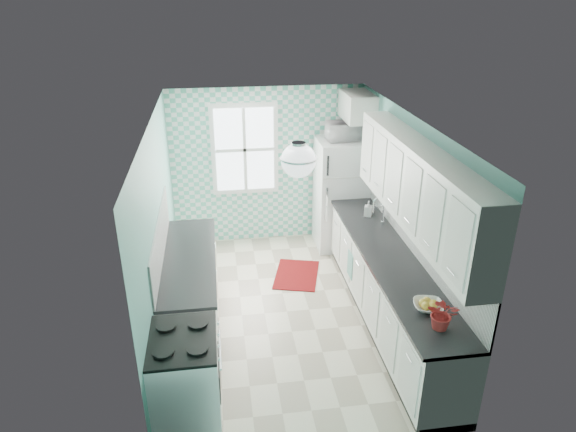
{
  "coord_description": "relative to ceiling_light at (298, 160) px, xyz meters",
  "views": [
    {
      "loc": [
        -0.79,
        -5.5,
        3.89
      ],
      "look_at": [
        0.05,
        0.25,
        1.25
      ],
      "focal_mm": 32.0,
      "sensor_mm": 36.0,
      "label": 1
    }
  ],
  "objects": [
    {
      "name": "floor",
      "position": [
        0.0,
        0.8,
        -2.33
      ],
      "size": [
        3.0,
        4.4,
        0.02
      ],
      "primitive_type": "cube",
      "color": "beige",
      "rests_on": "ground"
    },
    {
      "name": "ceiling_light",
      "position": [
        0.0,
        0.0,
        0.0
      ],
      "size": [
        0.34,
        0.34,
        0.35
      ],
      "color": "silver",
      "rests_on": "ceiling"
    },
    {
      "name": "upper_cabinet_fridge",
      "position": [
        1.3,
        2.63,
        -0.07
      ],
      "size": [
        0.4,
        0.74,
        0.4
      ],
      "primitive_type": "cube",
      "color": "white",
      "rests_on": "wall_right"
    },
    {
      "name": "rug",
      "position": [
        0.27,
        1.69,
        -2.32
      ],
      "size": [
        0.81,
        0.99,
        0.01
      ],
      "primitive_type": "cube",
      "rotation": [
        0.0,
        0.0,
        -0.27
      ],
      "color": "maroon",
      "rests_on": "floor"
    },
    {
      "name": "window",
      "position": [
        -0.35,
        2.96,
        -0.77
      ],
      "size": [
        1.04,
        0.05,
        1.44
      ],
      "color": "white",
      "rests_on": "wall_back"
    },
    {
      "name": "backsplash_right",
      "position": [
        1.49,
        0.4,
        -1.13
      ],
      "size": [
        0.02,
        3.6,
        0.51
      ],
      "primitive_type": "cube",
      "color": "white",
      "rests_on": "wall_right"
    },
    {
      "name": "stove",
      "position": [
        -1.2,
        -0.85,
        -1.82
      ],
      "size": [
        0.63,
        0.79,
        0.95
      ],
      "rotation": [
        0.0,
        0.0,
        -0.02
      ],
      "color": "white",
      "rests_on": "floor"
    },
    {
      "name": "backsplash_left",
      "position": [
        -1.49,
        0.73,
        -1.13
      ],
      "size": [
        0.02,
        2.15,
        0.51
      ],
      "primitive_type": "cube",
      "color": "white",
      "rests_on": "wall_left"
    },
    {
      "name": "upper_cabinets_right",
      "position": [
        1.33,
        0.2,
        -0.42
      ],
      "size": [
        0.33,
        3.2,
        0.9
      ],
      "primitive_type": "cube",
      "color": "white",
      "rests_on": "wall_right"
    },
    {
      "name": "countertop_left",
      "position": [
        -1.19,
        0.73,
        -1.4
      ],
      "size": [
        0.63,
        2.15,
        0.04
      ],
      "primitive_type": "cube",
      "color": "black",
      "rests_on": "base_cabinets_left"
    },
    {
      "name": "dish_towel",
      "position": [
        0.89,
        1.06,
        -1.84
      ],
      "size": [
        0.11,
        0.22,
        0.35
      ],
      "primitive_type": "cube",
      "rotation": [
        0.0,
        0.0,
        0.44
      ],
      "color": "#64BC9F",
      "rests_on": "base_cabinets_right"
    },
    {
      "name": "base_cabinets_left",
      "position": [
        -1.2,
        0.73,
        -1.87
      ],
      "size": [
        0.6,
        2.15,
        0.9
      ],
      "primitive_type": "cube",
      "color": "white",
      "rests_on": "floor"
    },
    {
      "name": "accent_wall",
      "position": [
        0.0,
        2.99,
        -1.07
      ],
      "size": [
        3.0,
        0.01,
        2.5
      ],
      "primitive_type": "cube",
      "color": "#5BC0A5",
      "rests_on": "wall_back"
    },
    {
      "name": "wall_left",
      "position": [
        -1.51,
        0.8,
        -1.07
      ],
      "size": [
        0.02,
        4.4,
        2.5
      ],
      "primitive_type": "cube",
      "color": "#5FA59A",
      "rests_on": "floor"
    },
    {
      "name": "fridge",
      "position": [
        1.11,
        2.58,
        -1.45
      ],
      "size": [
        0.76,
        0.76,
        1.75
      ],
      "rotation": [
        0.0,
        0.0,
        0.04
      ],
      "color": "silver",
      "rests_on": "floor"
    },
    {
      "name": "microwave",
      "position": [
        1.11,
        2.58,
        -0.44
      ],
      "size": [
        0.52,
        0.37,
        0.27
      ],
      "primitive_type": "imported",
      "rotation": [
        0.0,
        0.0,
        3.21
      ],
      "color": "white",
      "rests_on": "fridge"
    },
    {
      "name": "countertop_right",
      "position": [
        1.19,
        0.4,
        -1.4
      ],
      "size": [
        0.63,
        3.6,
        0.04
      ],
      "primitive_type": "cube",
      "color": "black",
      "rests_on": "base_cabinets_right"
    },
    {
      "name": "sink",
      "position": [
        1.2,
        1.26,
        -1.39
      ],
      "size": [
        0.44,
        0.37,
        0.53
      ],
      "rotation": [
        0.0,
        0.0,
        -0.0
      ],
      "color": "silver",
      "rests_on": "countertop_right"
    },
    {
      "name": "potted_plant",
      "position": [
        1.2,
        -1.01,
        -1.22
      ],
      "size": [
        0.37,
        0.35,
        0.32
      ],
      "primitive_type": "imported",
      "rotation": [
        0.0,
        0.0,
        -0.44
      ],
      "color": "red",
      "rests_on": "countertop_right"
    },
    {
      "name": "wall_right",
      "position": [
        1.51,
        0.8,
        -1.07
      ],
      "size": [
        0.02,
        4.4,
        2.5
      ],
      "primitive_type": "cube",
      "color": "#5FA59A",
      "rests_on": "floor"
    },
    {
      "name": "fruit_bowl",
      "position": [
        1.2,
        -0.69,
        -1.35
      ],
      "size": [
        0.35,
        0.35,
        0.07
      ],
      "primitive_type": "imported",
      "rotation": [
        0.0,
        0.0,
        -0.21
      ],
      "color": "white",
      "rests_on": "countertop_right"
    },
    {
      "name": "soap_bottle",
      "position": [
        1.25,
        1.57,
        -1.27
      ],
      "size": [
        0.13,
        0.13,
        0.22
      ],
      "primitive_type": "imported",
      "rotation": [
        0.0,
        0.0,
        -0.39
      ],
      "color": "#93A9B2",
      "rests_on": "countertop_right"
    },
    {
      "name": "ceiling",
      "position": [
        0.0,
        0.8,
        0.19
      ],
      "size": [
        3.0,
        4.4,
        0.02
      ],
      "primitive_type": "cube",
      "color": "white",
      "rests_on": "wall_back"
    },
    {
      "name": "wall_back",
      "position": [
        0.0,
        3.01,
        -1.07
      ],
      "size": [
        3.0,
        0.02,
        2.5
      ],
      "primitive_type": "cube",
      "color": "#5FA59A",
      "rests_on": "floor"
    },
    {
      "name": "wall_front",
      "position": [
        0.0,
        -1.41,
        -1.07
      ],
      "size": [
        3.0,
        0.02,
        2.5
      ],
      "primitive_type": "cube",
      "color": "#5FA59A",
      "rests_on": "floor"
    },
    {
      "name": "base_cabinets_right",
      "position": [
        1.2,
        0.4,
        -1.87
      ],
      "size": [
        0.6,
        3.6,
        0.9
      ],
      "primitive_type": "cube",
      "color": "white",
      "rests_on": "floor"
    }
  ]
}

